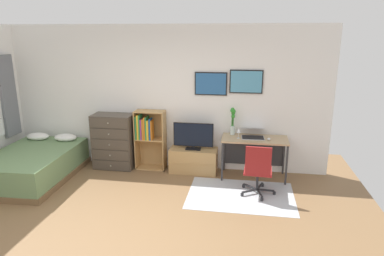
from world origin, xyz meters
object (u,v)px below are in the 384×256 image
office_chair (258,169)px  computer_mouse (269,139)px  desk (254,144)px  bed (33,164)px  dresser (114,141)px  bamboo_vase (233,120)px  television (193,136)px  wine_glass (239,131)px  laptop (253,133)px  bookshelf (148,135)px  tv_stand (193,160)px

office_chair → computer_mouse: 0.77m
desk → office_chair: bearing=-86.4°
bed → dresser: 1.47m
office_chair → bamboo_vase: bamboo_vase is taller
bed → television: 2.92m
television → wine_glass: television is taller
bed → computer_mouse: 4.21m
dresser → desk: size_ratio=0.91×
bamboo_vase → laptop: bearing=-13.7°
bookshelf → television: (0.89, -0.07, 0.03)m
tv_stand → office_chair: (1.16, -0.82, 0.23)m
tv_stand → bamboo_vase: size_ratio=1.75×
office_chair → computer_mouse: size_ratio=8.27×
bookshelf → office_chair: 2.24m
laptop → television: bearing=178.8°
tv_stand → desk: 1.17m
office_chair → desk: bearing=96.5°
dresser → tv_stand: size_ratio=1.20×
dresser → desk: 2.66m
television → office_chair: 1.43m
tv_stand → bamboo_vase: bearing=7.8°
bed → bookshelf: 2.11m
wine_glass → bookshelf: bearing=174.3°
bamboo_vase → bookshelf: bearing=-178.2°
laptop → bamboo_vase: 0.43m
desk → computer_mouse: 0.32m
television → bookshelf: bearing=175.4°
computer_mouse → wine_glass: size_ratio=0.58×
bookshelf → tv_stand: (0.89, -0.05, -0.45)m
laptop → wine_glass: bearing=-155.0°
dresser → computer_mouse: dresser is taller
office_chair → computer_mouse: office_chair is taller
computer_mouse → bookshelf: bearing=175.2°
bed → laptop: 3.98m
office_chair → bamboo_vase: bearing=119.3°
desk → wine_glass: bearing=-157.2°
bed → office_chair: 3.96m
wine_glass → television: bearing=173.1°
tv_stand → television: television is taller
dresser → television: bearing=-0.3°
office_chair → television: bearing=148.4°
computer_mouse → tv_stand: bearing=174.1°
computer_mouse → bamboo_vase: bearing=159.7°
office_chair → laptop: 0.91m
tv_stand → office_chair: 1.44m
computer_mouse → office_chair: bearing=-105.3°
television → bamboo_vase: size_ratio=1.48×
bookshelf → computer_mouse: bookshelf is taller
wine_glass → tv_stand: bearing=171.5°
bookshelf → laptop: (1.96, -0.04, 0.13)m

